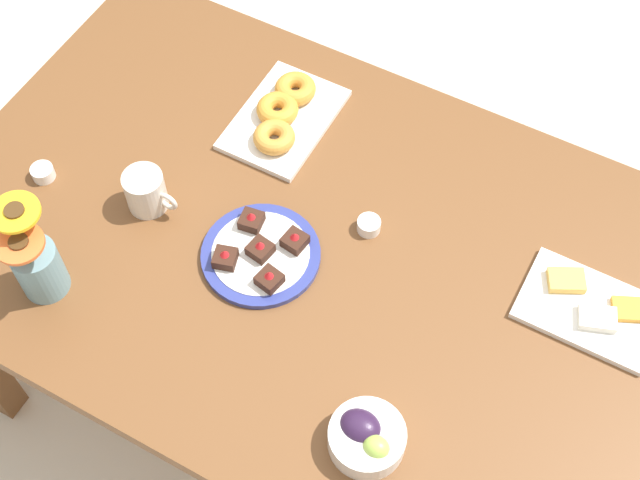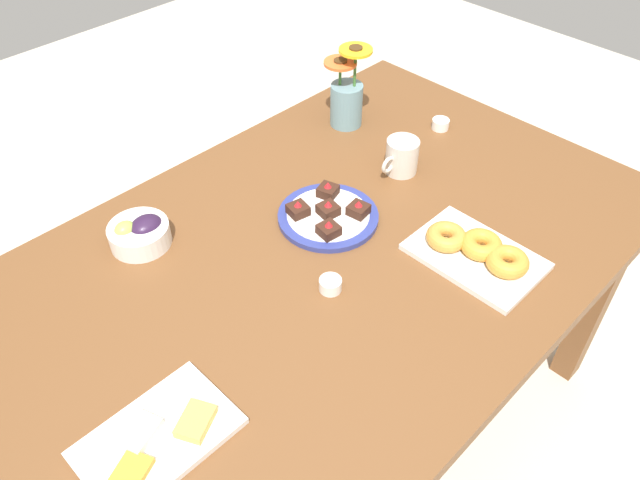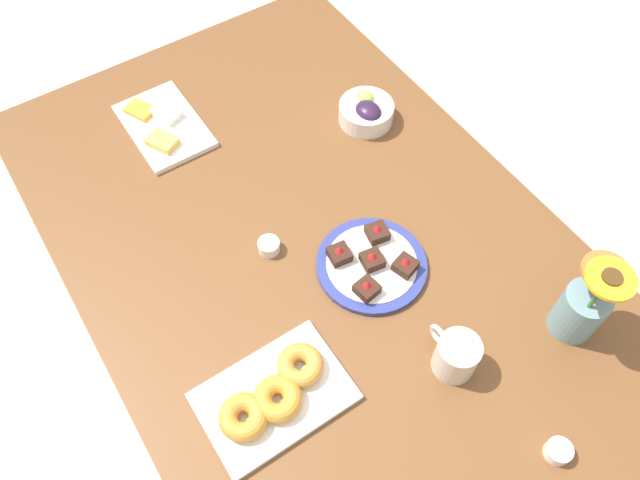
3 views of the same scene
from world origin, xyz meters
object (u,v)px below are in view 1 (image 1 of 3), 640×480
object	(u,v)px
jam_cup_honey	(43,172)
jam_cup_berry	(369,225)
grape_bowl	(366,437)
cheese_platter	(590,308)
croissant_platter	(283,115)
dessert_plate	(261,254)
flower_vase	(37,264)
coffee_mug	(146,191)
dining_table	(320,272)

from	to	relation	value
jam_cup_honey	jam_cup_berry	size ratio (longest dim) A/B	1.00
grape_bowl	cheese_platter	xyz separation A→B (m)	(0.26, 0.44, -0.02)
grape_bowl	croissant_platter	xyz separation A→B (m)	(-0.49, 0.57, -0.01)
cheese_platter	jam_cup_berry	xyz separation A→B (m)	(-0.46, -0.04, 0.00)
grape_bowl	cheese_platter	bearing A→B (deg)	59.63
dessert_plate	flower_vase	distance (m)	0.43
coffee_mug	jam_cup_honey	size ratio (longest dim) A/B	2.47
coffee_mug	jam_cup_honey	distance (m)	0.24
dining_table	jam_cup_honey	bearing A→B (deg)	-168.99
flower_vase	cheese_platter	bearing A→B (deg)	25.46
grape_bowl	croissant_platter	bearing A→B (deg)	130.89
croissant_platter	dessert_plate	world-z (taller)	dessert_plate
dining_table	jam_cup_berry	xyz separation A→B (m)	(0.06, 0.09, 0.10)
jam_cup_berry	flower_vase	distance (m)	0.65
croissant_platter	flower_vase	distance (m)	0.62
jam_cup_berry	jam_cup_honey	bearing A→B (deg)	-162.47
dining_table	jam_cup_honey	xyz separation A→B (m)	(-0.60, -0.12, 0.10)
coffee_mug	jam_cup_berry	world-z (taller)	coffee_mug
jam_cup_berry	dessert_plate	distance (m)	0.23
croissant_platter	jam_cup_honey	bearing A→B (deg)	-134.62
croissant_platter	jam_cup_berry	world-z (taller)	croissant_platter
croissant_platter	dessert_plate	bearing A→B (deg)	-67.55
dining_table	cheese_platter	size ratio (longest dim) A/B	6.15
cheese_platter	jam_cup_berry	world-z (taller)	cheese_platter
coffee_mug	jam_cup_berry	xyz separation A→B (m)	(0.43, 0.16, -0.03)
grape_bowl	flower_vase	bearing A→B (deg)	-178.98
jam_cup_berry	coffee_mug	bearing A→B (deg)	-159.28
flower_vase	grape_bowl	bearing A→B (deg)	1.02
dining_table	jam_cup_berry	size ratio (longest dim) A/B	33.33
jam_cup_honey	coffee_mug	bearing A→B (deg)	11.48
croissant_platter	flower_vase	xyz separation A→B (m)	(-0.20, -0.58, 0.06)
dining_table	cheese_platter	world-z (taller)	cheese_platter
jam_cup_berry	flower_vase	bearing A→B (deg)	-139.84
grape_bowl	jam_cup_honey	xyz separation A→B (m)	(-0.86, 0.19, -0.01)
coffee_mug	croissant_platter	distance (m)	0.35
jam_cup_honey	flower_vase	bearing A→B (deg)	-50.77
jam_cup_honey	jam_cup_berry	world-z (taller)	same
grape_bowl	dessert_plate	xyz separation A→B (m)	(-0.36, 0.24, -0.02)
jam_cup_honey	grape_bowl	bearing A→B (deg)	-12.74
grape_bowl	jam_cup_berry	world-z (taller)	grape_bowl
coffee_mug	grape_bowl	distance (m)	0.67
flower_vase	coffee_mug	bearing A→B (deg)	75.38
jam_cup_honey	flower_vase	xyz separation A→B (m)	(0.17, -0.21, 0.06)
jam_cup_honey	dining_table	bearing A→B (deg)	11.01
cheese_platter	croissant_platter	bearing A→B (deg)	170.28
grape_bowl	dining_table	bearing A→B (deg)	129.95
dessert_plate	flower_vase	world-z (taller)	flower_vase
jam_cup_honey	dessert_plate	xyz separation A→B (m)	(0.50, 0.05, -0.00)
grape_bowl	jam_cup_berry	size ratio (longest dim) A/B	2.85
cheese_platter	coffee_mug	bearing A→B (deg)	-167.40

